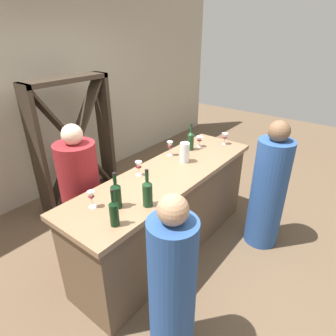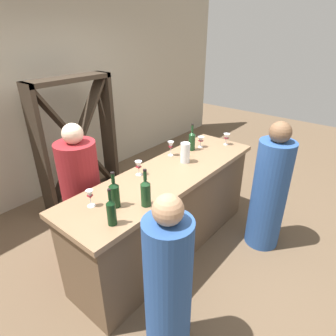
% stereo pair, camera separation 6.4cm
% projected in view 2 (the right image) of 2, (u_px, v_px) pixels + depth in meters
% --- Properties ---
extents(ground_plane, '(12.00, 12.00, 0.00)m').
position_uv_depth(ground_plane, '(168.00, 246.00, 3.31)').
color(ground_plane, brown).
extents(back_wall, '(8.00, 0.10, 2.80)m').
position_uv_depth(back_wall, '(45.00, 98.00, 3.93)').
color(back_wall, '#B2A893').
rests_on(back_wall, ground).
extents(bar_counter, '(2.38, 0.70, 0.96)m').
position_uv_depth(bar_counter, '(168.00, 211.00, 3.10)').
color(bar_counter, brown).
rests_on(bar_counter, ground).
extents(wine_rack, '(1.14, 0.28, 1.73)m').
position_uv_depth(wine_rack, '(78.00, 142.00, 3.90)').
color(wine_rack, '#33281E').
rests_on(wine_rack, ground).
extents(wine_bottle_leftmost_dark_green, '(0.07, 0.07, 0.30)m').
position_uv_depth(wine_bottle_leftmost_dark_green, '(111.00, 211.00, 2.08)').
color(wine_bottle_leftmost_dark_green, black).
rests_on(wine_bottle_leftmost_dark_green, bar_counter).
extents(wine_bottle_second_left_dark_green, '(0.08, 0.08, 0.31)m').
position_uv_depth(wine_bottle_second_left_dark_green, '(114.00, 194.00, 2.29)').
color(wine_bottle_second_left_dark_green, black).
rests_on(wine_bottle_second_left_dark_green, bar_counter).
extents(wine_bottle_center_olive_green, '(0.08, 0.08, 0.33)m').
position_uv_depth(wine_bottle_center_olive_green, '(146.00, 192.00, 2.30)').
color(wine_bottle_center_olive_green, '#193D1E').
rests_on(wine_bottle_center_olive_green, bar_counter).
extents(wine_bottle_second_right_olive_green, '(0.08, 0.08, 0.32)m').
position_uv_depth(wine_bottle_second_right_olive_green, '(192.00, 140.00, 3.35)').
color(wine_bottle_second_right_olive_green, '#193D1E').
rests_on(wine_bottle_second_right_olive_green, bar_counter).
extents(wine_glass_near_left, '(0.08, 0.08, 0.14)m').
position_uv_depth(wine_glass_near_left, '(226.00, 137.00, 3.51)').
color(wine_glass_near_left, white).
rests_on(wine_glass_near_left, bar_counter).
extents(wine_glass_near_center, '(0.07, 0.07, 0.15)m').
position_uv_depth(wine_glass_near_center, '(90.00, 196.00, 2.30)').
color(wine_glass_near_center, white).
rests_on(wine_glass_near_center, bar_counter).
extents(wine_glass_near_right, '(0.08, 0.08, 0.13)m').
position_uv_depth(wine_glass_near_right, '(201.00, 140.00, 3.45)').
color(wine_glass_near_right, white).
rests_on(wine_glass_near_right, bar_counter).
extents(wine_glass_far_left, '(0.07, 0.07, 0.15)m').
position_uv_depth(wine_glass_far_left, '(139.00, 166.00, 2.80)').
color(wine_glass_far_left, white).
rests_on(wine_glass_far_left, bar_counter).
extents(wine_glass_far_center, '(0.07, 0.07, 0.17)m').
position_uv_depth(wine_glass_far_center, '(171.00, 146.00, 3.21)').
color(wine_glass_far_center, white).
rests_on(wine_glass_far_center, bar_counter).
extents(water_pitcher, '(0.10, 0.10, 0.22)m').
position_uv_depth(water_pitcher, '(185.00, 153.00, 3.06)').
color(water_pitcher, silver).
rests_on(water_pitcher, bar_counter).
extents(person_left_guest, '(0.42, 0.42, 1.42)m').
position_uv_depth(person_left_guest, '(168.00, 289.00, 1.98)').
color(person_left_guest, '#284C8C').
rests_on(person_left_guest, ground).
extents(person_center_guest, '(0.39, 0.39, 1.47)m').
position_uv_depth(person_center_guest, '(269.00, 192.00, 3.09)').
color(person_center_guest, '#284C8C').
rests_on(person_center_guest, ground).
extents(person_right_guest, '(0.44, 0.44, 1.50)m').
position_uv_depth(person_right_guest, '(83.00, 199.00, 2.95)').
color(person_right_guest, maroon).
rests_on(person_right_guest, ground).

